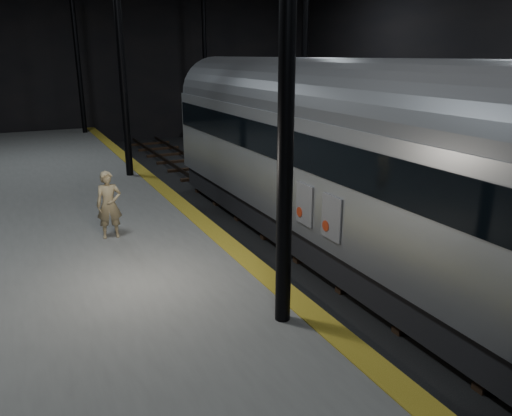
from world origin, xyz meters
TOP-DOWN VIEW (x-y plane):
  - ground at (0.00, 0.00)m, footprint 44.00×44.00m
  - platform_left at (-7.50, 0.00)m, footprint 9.00×43.80m
  - tactile_strip at (-3.25, 0.00)m, footprint 0.50×43.80m
  - track at (0.00, 0.00)m, footprint 2.40×43.00m
  - train at (-0.00, -0.98)m, footprint 2.91×19.41m
  - woman at (-5.69, 1.43)m, footprint 0.66×0.47m

SIDE VIEW (x-z plane):
  - ground at x=0.00m, z-range 0.00..0.00m
  - track at x=0.00m, z-range -0.05..0.19m
  - platform_left at x=-7.50m, z-range 0.00..1.00m
  - tactile_strip at x=-3.25m, z-range 1.00..1.01m
  - woman at x=-5.69m, z-range 1.00..2.68m
  - train at x=0.00m, z-range 0.30..5.49m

